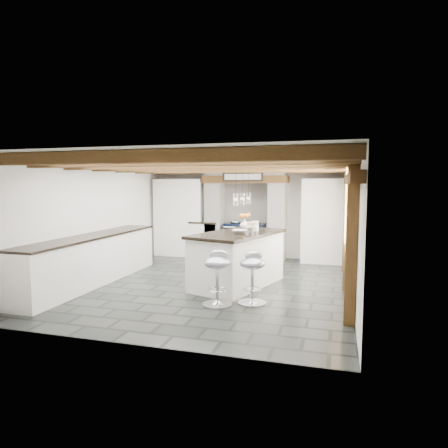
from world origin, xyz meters
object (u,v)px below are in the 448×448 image
(bar_stool_near, at_px, (252,272))
(bar_stool_far, at_px, (217,272))
(kitchen_island, at_px, (238,258))
(range_cooker, at_px, (245,240))

(bar_stool_near, xyz_separation_m, bar_stool_far, (-0.50, -0.23, 0.02))
(kitchen_island, bearing_deg, range_cooker, 116.94)
(range_cooker, bearing_deg, bar_stool_far, -83.15)
(range_cooker, distance_m, kitchen_island, 2.69)
(kitchen_island, xyz_separation_m, bar_stool_near, (0.50, -1.07, 0.01))
(bar_stool_near, bearing_deg, bar_stool_far, -179.70)
(range_cooker, distance_m, bar_stool_far, 3.97)
(range_cooker, height_order, kitchen_island, kitchen_island)
(bar_stool_near, bearing_deg, range_cooker, 80.03)
(range_cooker, bearing_deg, bar_stool_near, -75.34)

